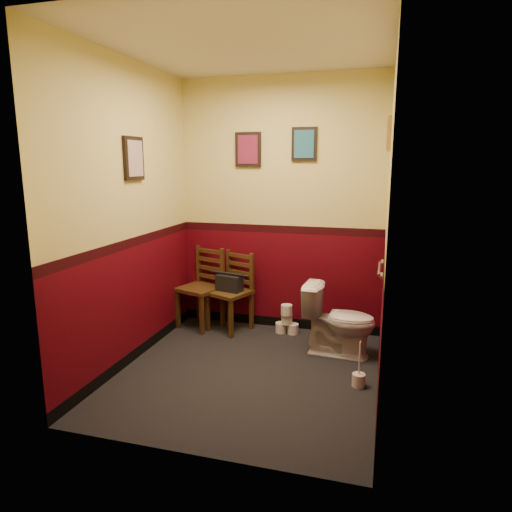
% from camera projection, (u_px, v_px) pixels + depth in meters
% --- Properties ---
extents(floor, '(2.20, 2.40, 0.00)m').
position_uv_depth(floor, '(248.00, 372.00, 4.02)').
color(floor, black).
rests_on(floor, ground).
extents(ceiling, '(2.20, 2.40, 0.00)m').
position_uv_depth(ceiling, '(247.00, 44.00, 3.47)').
color(ceiling, silver).
rests_on(ceiling, ground).
extents(wall_back, '(2.20, 0.00, 2.70)m').
position_uv_depth(wall_back, '(280.00, 207.00, 4.88)').
color(wall_back, '#49040E').
rests_on(wall_back, ground).
extents(wall_front, '(2.20, 0.00, 2.70)m').
position_uv_depth(wall_front, '(187.00, 245.00, 2.61)').
color(wall_front, '#49040E').
rests_on(wall_front, ground).
extents(wall_left, '(0.00, 2.40, 2.70)m').
position_uv_depth(wall_left, '(129.00, 216.00, 4.04)').
color(wall_left, '#49040E').
rests_on(wall_left, ground).
extents(wall_right, '(0.00, 2.40, 2.70)m').
position_uv_depth(wall_right, '(387.00, 225.00, 3.45)').
color(wall_right, '#49040E').
rests_on(wall_right, ground).
extents(grab_bar, '(0.05, 0.56, 0.06)m').
position_uv_depth(grab_bar, '(380.00, 269.00, 3.78)').
color(grab_bar, silver).
rests_on(grab_bar, wall_right).
extents(framed_print_back_a, '(0.28, 0.04, 0.36)m').
position_uv_depth(framed_print_back_a, '(248.00, 150.00, 4.83)').
color(framed_print_back_a, black).
rests_on(framed_print_back_a, wall_back).
extents(framed_print_back_b, '(0.26, 0.04, 0.34)m').
position_uv_depth(framed_print_back_b, '(304.00, 144.00, 4.66)').
color(framed_print_back_b, black).
rests_on(framed_print_back_b, wall_back).
extents(framed_print_left, '(0.04, 0.30, 0.38)m').
position_uv_depth(framed_print_left, '(134.00, 158.00, 4.03)').
color(framed_print_left, black).
rests_on(framed_print_left, wall_left).
extents(framed_print_right, '(0.04, 0.34, 0.28)m').
position_uv_depth(framed_print_right, '(389.00, 134.00, 3.88)').
color(framed_print_right, olive).
rests_on(framed_print_right, wall_right).
extents(toilet, '(0.71, 0.43, 0.67)m').
position_uv_depth(toilet, '(339.00, 321.00, 4.34)').
color(toilet, white).
rests_on(toilet, floor).
extents(toilet_brush, '(0.11, 0.11, 0.39)m').
position_uv_depth(toilet_brush, '(359.00, 379.00, 3.76)').
color(toilet_brush, silver).
rests_on(toilet_brush, floor).
extents(chair_left, '(0.52, 0.52, 0.88)m').
position_uv_depth(chair_left, '(202.00, 288.00, 5.09)').
color(chair_left, brown).
rests_on(chair_left, floor).
extents(chair_right, '(0.52, 0.52, 0.85)m').
position_uv_depth(chair_right, '(232.00, 292.00, 4.99)').
color(chair_right, brown).
rests_on(chair_right, floor).
extents(handbag, '(0.30, 0.20, 0.20)m').
position_uv_depth(handbag, '(229.00, 283.00, 4.94)').
color(handbag, black).
rests_on(handbag, chair_right).
extents(tp_stack, '(0.25, 0.15, 0.33)m').
position_uv_depth(tp_stack, '(287.00, 321.00, 4.91)').
color(tp_stack, silver).
rests_on(tp_stack, floor).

